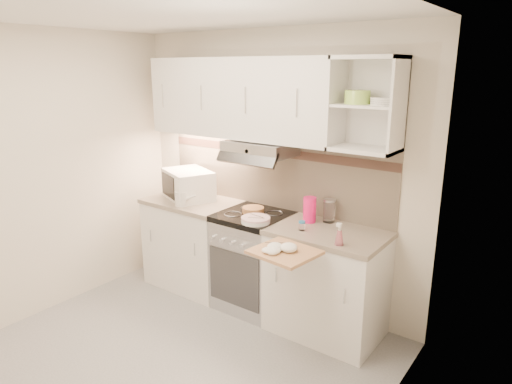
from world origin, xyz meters
TOP-DOWN VIEW (x-y plane):
  - ground at (0.00, 0.00)m, footprint 3.00×3.00m
  - room_shell at (0.00, 0.37)m, footprint 3.04×2.84m
  - base_cabinet_left at (-0.75, 1.10)m, footprint 0.90×0.60m
  - worktop_left at (-0.75, 1.10)m, footprint 0.92×0.62m
  - base_cabinet_right at (0.75, 1.10)m, footprint 0.90×0.60m
  - worktop_right at (0.75, 1.10)m, footprint 0.92×0.62m
  - electric_range at (0.00, 1.10)m, footprint 0.60×0.60m
  - microwave at (-0.82, 1.11)m, footprint 0.61×0.54m
  - watering_can at (-0.69, 0.90)m, footprint 0.25×0.13m
  - plate_stack at (0.15, 0.92)m, footprint 0.25×0.25m
  - bread_loaf at (-0.02, 1.13)m, footprint 0.20×0.20m
  - pink_pitcher at (0.51, 1.20)m, footprint 0.12×0.11m
  - glass_jar at (0.64, 1.30)m, footprint 0.10×0.10m
  - spice_jar at (0.57, 0.98)m, footprint 0.05×0.05m
  - spray_bottle at (0.95, 0.88)m, footprint 0.07×0.07m
  - cutting_board at (0.66, 0.58)m, footprint 0.48×0.45m
  - dish_towel at (0.65, 0.54)m, footprint 0.29×0.27m

SIDE VIEW (x-z plane):
  - ground at x=0.00m, z-range 0.00..0.00m
  - base_cabinet_left at x=-0.75m, z-range 0.00..0.86m
  - base_cabinet_right at x=0.75m, z-range 0.00..0.86m
  - electric_range at x=0.00m, z-range 0.00..0.90m
  - cutting_board at x=0.66m, z-range 0.86..0.88m
  - worktop_left at x=-0.75m, z-range 0.86..0.90m
  - worktop_right at x=0.75m, z-range 0.86..0.90m
  - dish_towel at x=0.65m, z-range 0.88..0.95m
  - plate_stack at x=0.15m, z-range 0.90..0.95m
  - bread_loaf at x=-0.02m, z-range 0.90..0.95m
  - spice_jar at x=0.57m, z-range 0.90..0.98m
  - spray_bottle at x=0.95m, z-range 0.88..1.06m
  - watering_can at x=-0.69m, z-range 0.87..1.08m
  - glass_jar at x=0.64m, z-range 0.90..1.10m
  - pink_pitcher at x=0.51m, z-range 0.90..1.12m
  - microwave at x=-0.82m, z-range 0.90..1.19m
  - room_shell at x=0.00m, z-range 0.37..2.89m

